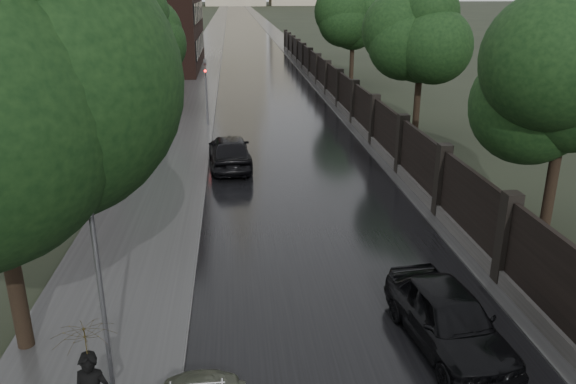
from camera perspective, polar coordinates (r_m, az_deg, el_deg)
The scene contains 13 objects.
road at distance 198.52m, azimuth -5.02°, elevation 17.55°, with size 8.00×420.00×0.02m, color black.
sidewalk_left at distance 198.53m, azimuth -6.83°, elevation 17.51°, with size 4.00×420.00×0.16m, color #2D2D2D.
verge_right at distance 198.67m, azimuth -3.35°, elevation 17.60°, with size 3.00×420.00×0.08m, color #2D2D2D.
fence_right at distance 41.58m, azimuth 4.72°, elevation 10.43°, with size 0.45×75.72×2.70m.
tree_left_far at distance 38.79m, azimuth -13.90°, elevation 15.57°, with size 4.25×4.25×7.39m.
tree_right_a at distance 19.49m, azimuth 26.53°, elevation 9.47°, with size 4.08×4.08×7.01m.
tree_right_b at distance 32.15m, azimuth 13.41°, elevation 14.30°, with size 4.08×4.08×7.01m.
tree_right_c at distance 49.50m, azimuth 6.63°, elevation 16.47°, with size 4.08×4.08×7.01m.
lamp_post at distance 11.41m, azimuth -18.68°, elevation -7.86°, with size 0.25×0.12×5.11m.
traffic_light at distance 33.81m, azimuth -8.32°, elevation 10.51°, with size 0.16×0.32×4.00m.
hatchback_left at distance 25.98m, azimuth -5.94°, elevation 4.16°, with size 1.87×4.64×1.58m, color black.
car_right_near at distance 13.61m, azimuth 15.99°, elevation -12.21°, with size 1.72×4.27×1.46m, color black.
pedestrian_umbrella at distance 10.35m, azimuth -19.83°, elevation -14.94°, with size 1.22×1.24×2.87m.
Camera 1 is at (-2.72, -8.35, 7.78)m, focal length 35.00 mm.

